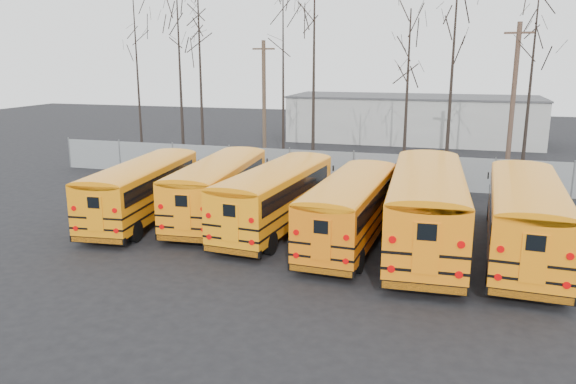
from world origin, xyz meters
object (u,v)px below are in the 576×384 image
(bus_c, at_px, (278,192))
(utility_pole_left, at_px, (264,102))
(bus_f, at_px, (525,212))
(utility_pole_right, at_px, (513,101))
(bus_b, at_px, (220,184))
(bus_d, at_px, (352,204))
(bus_a, at_px, (144,185))
(bus_e, at_px, (427,201))

(bus_c, height_order, utility_pole_left, utility_pole_left)
(bus_f, height_order, utility_pole_right, utility_pole_right)
(bus_b, height_order, utility_pole_left, utility_pole_left)
(bus_d, bearing_deg, bus_a, 179.35)
(bus_a, relative_size, bus_c, 0.98)
(bus_c, bearing_deg, bus_d, -11.01)
(bus_a, xyz_separation_m, utility_pole_left, (0.94, 14.80, 2.78))
(bus_d, distance_m, utility_pole_right, 16.86)
(bus_c, xyz_separation_m, utility_pole_right, (10.67, 13.89, 3.22))
(utility_pole_left, relative_size, utility_pole_right, 0.91)
(bus_c, relative_size, bus_d, 1.02)
(bus_f, bearing_deg, bus_d, -176.47)
(bus_d, xyz_separation_m, bus_f, (6.59, 0.06, 0.15))
(utility_pole_left, height_order, utility_pole_right, utility_pole_right)
(bus_b, relative_size, bus_f, 0.93)
(bus_d, bearing_deg, utility_pole_left, 123.37)
(bus_b, bearing_deg, bus_f, -11.95)
(bus_b, bearing_deg, bus_a, -164.84)
(bus_e, distance_m, bus_f, 3.62)
(bus_a, distance_m, utility_pole_right, 22.52)
(bus_d, distance_m, bus_e, 2.98)
(bus_d, xyz_separation_m, bus_e, (2.97, 0.11, 0.28))
(bus_b, xyz_separation_m, bus_e, (9.60, -1.72, 0.26))
(bus_c, distance_m, utility_pole_right, 17.81)
(bus_b, bearing_deg, bus_d, -19.78)
(bus_a, bearing_deg, bus_c, -2.31)
(utility_pole_left, bearing_deg, bus_c, -78.23)
(bus_e, distance_m, utility_pole_left, 19.62)
(bus_a, height_order, bus_c, bus_c)
(utility_pole_right, bearing_deg, bus_b, -127.09)
(bus_c, height_order, bus_d, bus_c)
(bus_b, bearing_deg, bus_e, -14.50)
(bus_e, bearing_deg, utility_pole_right, 71.55)
(bus_f, distance_m, utility_pole_left, 22.07)
(bus_a, xyz_separation_m, bus_e, (12.92, -0.55, 0.29))
(bus_a, height_order, utility_pole_left, utility_pole_left)
(bus_a, relative_size, utility_pole_left, 1.19)
(bus_a, xyz_separation_m, bus_b, (3.33, 1.18, 0.03))
(bus_b, distance_m, bus_c, 3.23)
(bus_c, relative_size, utility_pole_left, 1.21)
(utility_pole_right, bearing_deg, bus_e, -96.40)
(bus_b, height_order, bus_d, bus_b)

